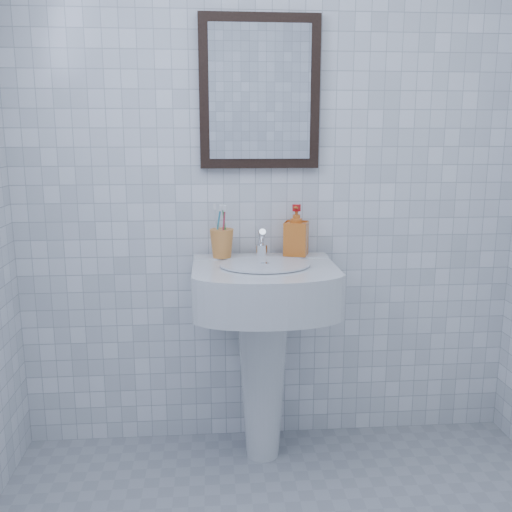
{
  "coord_description": "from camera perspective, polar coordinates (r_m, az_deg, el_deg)",
  "views": [
    {
      "loc": [
        -0.26,
        -1.26,
        1.38
      ],
      "look_at": [
        -0.09,
        0.86,
        0.93
      ],
      "focal_mm": 40.0,
      "sensor_mm": 36.0,
      "label": 1
    }
  ],
  "objects": [
    {
      "name": "toothbrush_cup",
      "position": [
        2.39,
        -3.44,
        1.28
      ],
      "size": [
        0.11,
        0.11,
        0.12
      ],
      "primitive_type": null,
      "rotation": [
        0.0,
        0.0,
        0.16
      ],
      "color": "orange",
      "rests_on": "washbasin"
    },
    {
      "name": "faucet",
      "position": [
        2.4,
        0.53,
        1.09
      ],
      "size": [
        0.05,
        0.11,
        0.13
      ],
      "color": "white",
      "rests_on": "washbasin"
    },
    {
      "name": "wall_back",
      "position": [
        2.47,
        1.55,
        9.05
      ],
      "size": [
        2.2,
        0.02,
        2.5
      ],
      "primitive_type": "cube",
      "color": "white",
      "rests_on": "ground"
    },
    {
      "name": "wall_mirror",
      "position": [
        2.45,
        0.37,
        16.04
      ],
      "size": [
        0.5,
        0.04,
        0.62
      ],
      "color": "black",
      "rests_on": "wall_back"
    },
    {
      "name": "soap_dispenser",
      "position": [
        2.43,
        4.04,
        2.57
      ],
      "size": [
        0.12,
        0.12,
        0.21
      ],
      "primitive_type": "imported",
      "rotation": [
        0.0,
        0.0,
        -0.31
      ],
      "color": "#C64813",
      "rests_on": "washbasin"
    },
    {
      "name": "washbasin",
      "position": [
        2.39,
        0.74,
        -7.25
      ],
      "size": [
        0.57,
        0.42,
        0.88
      ],
      "color": "silver",
      "rests_on": "ground"
    }
  ]
}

